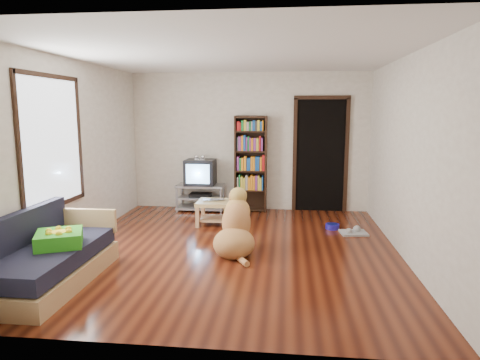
# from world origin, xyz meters

# --- Properties ---
(ground) EXTENTS (5.00, 5.00, 0.00)m
(ground) POSITION_xyz_m (0.00, 0.00, 0.00)
(ground) COLOR #5E2310
(ground) RESTS_ON ground
(ceiling) EXTENTS (5.00, 5.00, 0.00)m
(ceiling) POSITION_xyz_m (0.00, 0.00, 2.60)
(ceiling) COLOR white
(ceiling) RESTS_ON ground
(wall_back) EXTENTS (4.50, 0.00, 4.50)m
(wall_back) POSITION_xyz_m (0.00, 2.50, 1.30)
(wall_back) COLOR silver
(wall_back) RESTS_ON ground
(wall_front) EXTENTS (4.50, 0.00, 4.50)m
(wall_front) POSITION_xyz_m (0.00, -2.50, 1.30)
(wall_front) COLOR silver
(wall_front) RESTS_ON ground
(wall_left) EXTENTS (0.00, 5.00, 5.00)m
(wall_left) POSITION_xyz_m (-2.25, 0.00, 1.30)
(wall_left) COLOR silver
(wall_left) RESTS_ON ground
(wall_right) EXTENTS (0.00, 5.00, 5.00)m
(wall_right) POSITION_xyz_m (2.25, 0.00, 1.30)
(wall_right) COLOR silver
(wall_right) RESTS_ON ground
(green_cushion) EXTENTS (0.63, 0.63, 0.16)m
(green_cushion) POSITION_xyz_m (-1.75, -1.34, 0.50)
(green_cushion) COLOR #2F981C
(green_cushion) RESTS_ON sofa
(laptop) EXTENTS (0.40, 0.30, 0.03)m
(laptop) POSITION_xyz_m (-0.47, 1.24, 0.41)
(laptop) COLOR #BDBCC1
(laptop) RESTS_ON coffee_table
(dog_bowl) EXTENTS (0.22, 0.22, 0.08)m
(dog_bowl) POSITION_xyz_m (1.48, 1.20, 0.04)
(dog_bowl) COLOR #1E1590
(dog_bowl) RESTS_ON ground
(grey_rag) EXTENTS (0.44, 0.37, 0.03)m
(grey_rag) POSITION_xyz_m (1.78, 0.95, 0.01)
(grey_rag) COLOR #A3A3A3
(grey_rag) RESTS_ON ground
(window) EXTENTS (0.03, 1.46, 1.70)m
(window) POSITION_xyz_m (-2.23, -0.50, 1.50)
(window) COLOR white
(window) RESTS_ON wall_left
(doorway) EXTENTS (1.03, 0.05, 2.19)m
(doorway) POSITION_xyz_m (1.35, 2.48, 1.12)
(doorway) COLOR black
(doorway) RESTS_ON wall_back
(tv_stand) EXTENTS (0.90, 0.45, 0.50)m
(tv_stand) POSITION_xyz_m (-0.90, 2.25, 0.27)
(tv_stand) COLOR #99999E
(tv_stand) RESTS_ON ground
(crt_tv) EXTENTS (0.55, 0.52, 0.58)m
(crt_tv) POSITION_xyz_m (-0.90, 2.27, 0.74)
(crt_tv) COLOR black
(crt_tv) RESTS_ON tv_stand
(bookshelf) EXTENTS (0.60, 0.30, 1.80)m
(bookshelf) POSITION_xyz_m (0.05, 2.34, 1.00)
(bookshelf) COLOR black
(bookshelf) RESTS_ON ground
(sofa) EXTENTS (0.80, 1.80, 0.80)m
(sofa) POSITION_xyz_m (-1.87, -1.38, 0.26)
(sofa) COLOR tan
(sofa) RESTS_ON ground
(coffee_table) EXTENTS (0.55, 0.55, 0.40)m
(coffee_table) POSITION_xyz_m (-0.47, 1.27, 0.28)
(coffee_table) COLOR tan
(coffee_table) RESTS_ON ground
(dog) EXTENTS (0.57, 1.07, 0.88)m
(dog) POSITION_xyz_m (0.06, -0.10, 0.32)
(dog) COLOR #C4874B
(dog) RESTS_ON ground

